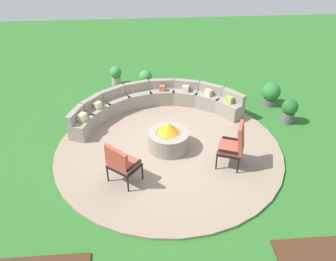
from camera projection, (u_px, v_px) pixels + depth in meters
The scene contains 10 objects.
ground_plane at pixel (169, 150), 8.68m from camera, with size 24.00×24.00×0.00m, color #2D6B28.
patio_circle at pixel (169, 149), 8.67m from camera, with size 5.65×5.65×0.06m, color gray.
fire_pit at pixel (169, 138), 8.49m from camera, with size 1.01×1.01×0.75m.
curved_stone_bench at pixel (154, 103), 9.97m from camera, with size 4.83×2.22×0.71m.
lounge_chair_front_left at pixel (121, 163), 7.29m from camera, with size 0.81×0.83×1.04m.
lounge_chair_front_right at pixel (234, 145), 7.79m from camera, with size 0.73×0.75×1.12m.
potted_plant_0 at pixel (289, 110), 9.55m from camera, with size 0.44×0.44×0.72m.
potted_plant_1 at pixel (116, 75), 11.63m from camera, with size 0.40×0.40×0.64m.
potted_plant_2 at pixel (146, 79), 11.23m from camera, with size 0.42×0.42×0.71m.
potted_plant_3 at pixel (271, 93), 10.44m from camera, with size 0.57×0.57×0.72m.
Camera 1 is at (-0.58, -6.95, 5.19)m, focal length 36.73 mm.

